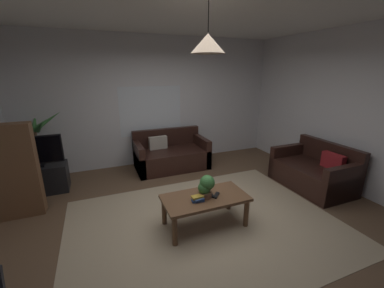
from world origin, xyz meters
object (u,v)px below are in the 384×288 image
remote_on_table_1 (211,194)px  tv_stand (40,179)px  potted_plant_on_table (206,186)px  book_on_table_1 (198,199)px  tv (34,151)px  couch_under_window (171,156)px  book_on_table_2 (197,197)px  potted_palm_corner (39,151)px  coffee_table (205,201)px  pendant_lamp (208,43)px  remote_on_table_0 (216,195)px  couch_right_side (314,173)px  book_on_table_0 (198,200)px  bookshelf_corner (10,172)px

remote_on_table_1 → tv_stand: bearing=-31.7°
potted_plant_on_table → book_on_table_1: bearing=-156.1°
tv_stand → potted_plant_on_table: bearing=-40.7°
tv → couch_under_window: bearing=6.3°
book_on_table_2 → tv_stand: (-2.15, 2.03, -0.25)m
couch_under_window → potted_palm_corner: potted_palm_corner is taller
coffee_table → potted_plant_on_table: bearing=-74.9°
remote_on_table_1 → coffee_table: bearing=13.3°
couch_under_window → remote_on_table_1: 2.22m
pendant_lamp → couch_under_window: bearing=84.9°
coffee_table → remote_on_table_1: remote_on_table_1 is taller
potted_palm_corner → tv_stand: bearing=-87.3°
tv → remote_on_table_0: bearing=-39.0°
coffee_table → potted_plant_on_table: (0.00, -0.01, 0.23)m
coffee_table → remote_on_table_1: 0.12m
coffee_table → potted_palm_corner: bearing=133.7°
book_on_table_1 → remote_on_table_0: bearing=7.2°
couch_under_window → remote_on_table_0: size_ratio=9.70×
book_on_table_1 → tv: size_ratio=0.15×
potted_plant_on_table → tv: (-2.30, 1.96, 0.17)m
book_on_table_1 → tv_stand: bearing=136.6°
couch_right_side → book_on_table_2: couch_right_side is taller
remote_on_table_1 → book_on_table_2: bearing=24.6°
couch_under_window → book_on_table_2: bearing=-98.5°
couch_under_window → remote_on_table_1: bearing=-92.8°
remote_on_table_0 → tv: 3.17m
book_on_table_1 → remote_on_table_1: size_ratio=0.81×
coffee_table → tv: size_ratio=1.33×
book_on_table_0 → potted_plant_on_table: 0.22m
book_on_table_1 → remote_on_table_1: bearing=20.1°
book_on_table_0 → book_on_table_2: (-0.00, 0.01, 0.05)m
couch_right_side → potted_palm_corner: potted_palm_corner is taller
book_on_table_2 → bookshelf_corner: 2.69m
book_on_table_2 → couch_under_window: bearing=81.5°
book_on_table_0 → remote_on_table_1: (0.23, 0.08, -0.00)m
book_on_table_0 → remote_on_table_1: bearing=19.1°
coffee_table → remote_on_table_0: (0.15, -0.04, 0.08)m
potted_plant_on_table → potted_palm_corner: (-2.32, 2.44, 0.04)m
remote_on_table_0 → bookshelf_corner: (-2.63, 1.28, 0.26)m
book_on_table_2 → book_on_table_0: bearing=-85.6°
coffee_table → couch_under_window: bearing=84.9°
book_on_table_2 → remote_on_table_0: 0.30m
potted_plant_on_table → pendant_lamp: bearing=105.1°
remote_on_table_1 → bookshelf_corner: bookshelf_corner is taller
couch_right_side → book_on_table_1: bearing=-81.0°
bookshelf_corner → couch_under_window: bearing=20.0°
couch_under_window → tv_stand: size_ratio=1.72×
book_on_table_0 → book_on_table_1: (0.00, -0.00, 0.02)m
couch_right_side → book_on_table_2: 2.55m
potted_palm_corner → bookshelf_corner: bearing=-97.9°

